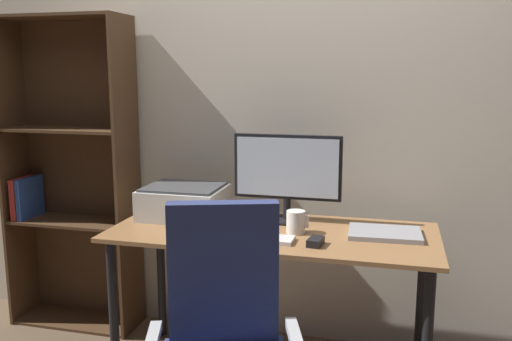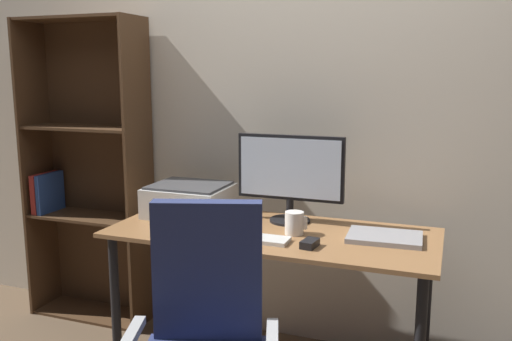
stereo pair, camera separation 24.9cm
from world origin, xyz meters
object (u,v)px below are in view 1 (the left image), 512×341
object	(u,v)px
laptop	(385,233)
printer	(184,201)
coffee_mug	(296,222)
bookshelf	(71,176)
monitor	(287,172)
mouse	(315,242)
desk	(272,249)
keyboard	(261,238)

from	to	relation	value
laptop	printer	bearing A→B (deg)	172.65
coffee_mug	bookshelf	xyz separation A→B (m)	(-1.38, 0.34, 0.08)
monitor	bookshelf	world-z (taller)	bookshelf
laptop	printer	distance (m)	1.00
mouse	bookshelf	bearing A→B (deg)	169.47
desk	bookshelf	bearing A→B (deg)	165.53
monitor	printer	xyz separation A→B (m)	(-0.52, -0.06, -0.17)
laptop	desk	bearing A→B (deg)	-177.69
desk	keyboard	distance (m)	0.19
desk	printer	world-z (taller)	printer
desk	laptop	world-z (taller)	laptop
desk	monitor	xyz separation A→B (m)	(0.03, 0.18, 0.34)
monitor	bookshelf	distance (m)	1.31
monitor	bookshelf	bearing A→B (deg)	173.64
bookshelf	coffee_mug	bearing A→B (deg)	-13.86
coffee_mug	printer	xyz separation A→B (m)	(-0.60, 0.14, 0.03)
monitor	bookshelf	xyz separation A→B (m)	(-1.30, 0.14, -0.11)
mouse	bookshelf	distance (m)	1.58
desk	laptop	distance (m)	0.52
laptop	mouse	bearing A→B (deg)	-145.29
bookshelf	laptop	bearing A→B (deg)	-8.98
keyboard	laptop	distance (m)	0.56
keyboard	laptop	world-z (taller)	laptop
printer	bookshelf	distance (m)	0.80
monitor	keyboard	size ratio (longest dim) A/B	1.83
coffee_mug	mouse	bearing A→B (deg)	-54.27
desk	keyboard	bearing A→B (deg)	-95.70
desk	monitor	world-z (taller)	monitor
desk	keyboard	xyz separation A→B (m)	(-0.02, -0.16, 0.10)
keyboard	printer	size ratio (longest dim) A/B	0.72
desk	laptop	size ratio (longest dim) A/B	4.71
laptop	keyboard	bearing A→B (deg)	-161.17
desk	printer	xyz separation A→B (m)	(-0.49, 0.12, 0.17)
desk	bookshelf	xyz separation A→B (m)	(-1.27, 0.33, 0.23)
keyboard	bookshelf	xyz separation A→B (m)	(-1.25, 0.49, 0.13)
desk	coffee_mug	bearing A→B (deg)	-6.80
mouse	printer	size ratio (longest dim) A/B	0.24
monitor	coffee_mug	xyz separation A→B (m)	(0.08, -0.20, -0.19)
keyboard	printer	xyz separation A→B (m)	(-0.47, 0.29, 0.07)
printer	monitor	bearing A→B (deg)	6.35
coffee_mug	bookshelf	world-z (taller)	bookshelf
mouse	printer	bearing A→B (deg)	165.49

